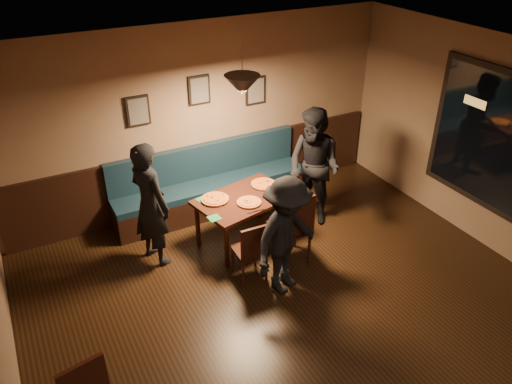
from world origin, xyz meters
TOP-DOWN VIEW (x-y plane):
  - floor at (0.00, 0.00)m, footprint 7.00×7.00m
  - ceiling at (0.00, 0.00)m, footprint 7.00×7.00m
  - wall_back at (0.00, 3.50)m, footprint 6.00×0.00m
  - wainscot at (0.00, 3.47)m, footprint 5.88×0.06m
  - booth_bench at (0.00, 3.20)m, footprint 3.00×0.60m
  - picture_left at (-0.90, 3.47)m, footprint 0.32×0.04m
  - picture_center at (0.00, 3.47)m, footprint 0.32×0.04m
  - picture_right at (0.90, 3.47)m, footprint 0.32×0.04m
  - pendant_lamp at (0.09, 2.28)m, footprint 0.44×0.44m
  - dining_table at (0.09, 2.28)m, footprint 1.42×1.07m
  - chair_near_left at (-0.22, 1.52)m, footprint 0.38×0.38m
  - chair_near_right at (0.41, 1.60)m, footprint 0.49×0.49m
  - diner_left at (-1.15, 2.43)m, footprint 0.60×0.72m
  - diner_right at (1.22, 2.29)m, footprint 0.90×1.02m
  - diner_front at (0.07, 1.13)m, footprint 1.13×0.90m
  - pizza_a at (-0.29, 2.39)m, footprint 0.45×0.45m
  - pizza_b at (0.09, 2.11)m, footprint 0.42×0.42m
  - pizza_c at (0.49, 2.45)m, footprint 0.46×0.46m
  - soda_glass at (0.66, 2.00)m, footprint 0.09×0.09m
  - tabasco_bottle at (0.57, 2.22)m, footprint 0.04×0.04m
  - napkin_a at (-0.44, 2.50)m, footprint 0.16×0.16m
  - napkin_b at (-0.47, 2.00)m, footprint 0.16×0.16m
  - cutlery_set at (0.07, 1.89)m, footprint 0.17×0.02m

SIDE VIEW (x-z plane):
  - floor at x=0.00m, z-range 0.00..0.00m
  - dining_table at x=0.09m, z-range 0.00..0.68m
  - chair_near_left at x=-0.22m, z-range 0.00..0.84m
  - wainscot at x=0.00m, z-range 0.00..1.00m
  - booth_bench at x=0.00m, z-range 0.00..1.00m
  - chair_near_right at x=0.41m, z-range 0.00..1.05m
  - cutlery_set at x=0.07m, z-range 0.68..0.69m
  - napkin_a at x=-0.44m, z-range 0.68..0.69m
  - napkin_b at x=-0.47m, z-range 0.68..0.69m
  - pizza_b at x=0.09m, z-range 0.68..0.72m
  - pizza_c at x=0.49m, z-range 0.68..0.72m
  - pizza_a at x=-0.29m, z-range 0.68..0.73m
  - tabasco_bottle at x=0.57m, z-range 0.68..0.81m
  - soda_glass at x=0.66m, z-range 0.68..0.82m
  - diner_front at x=0.07m, z-range 0.00..1.53m
  - diner_left at x=-1.15m, z-range 0.00..1.70m
  - diner_right at x=1.22m, z-range 0.00..1.74m
  - wall_back at x=0.00m, z-range -1.60..4.40m
  - picture_left at x=-0.90m, z-range 1.49..1.91m
  - picture_right at x=0.90m, z-range 1.49..1.91m
  - picture_center at x=0.00m, z-range 1.64..2.06m
  - pendant_lamp at x=0.09m, z-range 2.12..2.38m
  - ceiling at x=0.00m, z-range 2.80..2.80m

